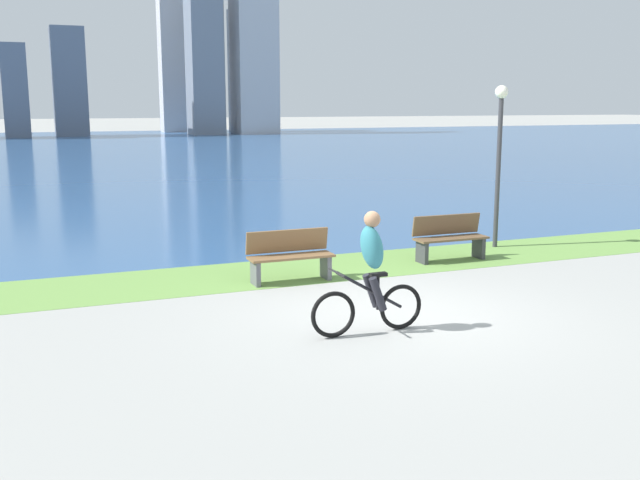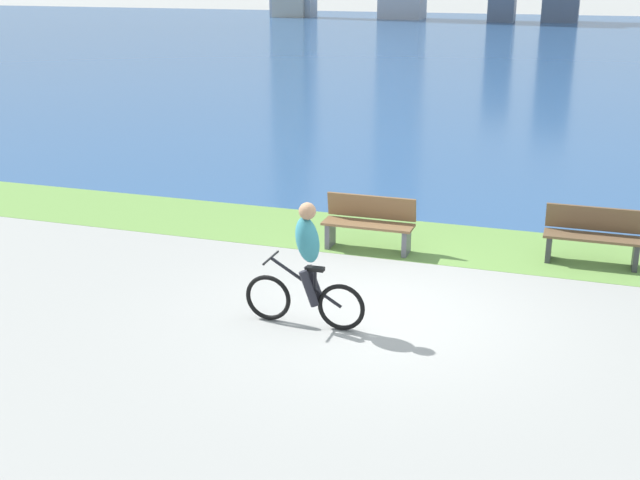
# 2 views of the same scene
# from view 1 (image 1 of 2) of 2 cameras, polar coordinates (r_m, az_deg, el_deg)

# --- Properties ---
(ground_plane) EXTENTS (300.00, 300.00, 0.00)m
(ground_plane) POSITION_cam_1_polar(r_m,az_deg,el_deg) (10.90, 6.02, -5.79)
(ground_plane) COLOR #9E9E99
(grass_strip_bayside) EXTENTS (120.00, 2.19, 0.01)m
(grass_strip_bayside) POSITION_cam_1_polar(r_m,az_deg,el_deg) (13.74, -0.30, -2.26)
(grass_strip_bayside) COLOR #6B9947
(grass_strip_bayside) RESTS_ON ground
(bay_water_surface) EXTENTS (300.00, 71.61, 0.00)m
(bay_water_surface) POSITION_cam_1_polar(r_m,az_deg,el_deg) (49.69, -16.32, 6.66)
(bay_water_surface) COLOR #2D568C
(bay_water_surface) RESTS_ON ground
(cyclist_lead) EXTENTS (1.64, 0.52, 1.67)m
(cyclist_lead) POSITION_cam_1_polar(r_m,az_deg,el_deg) (9.79, 3.97, -2.59)
(cyclist_lead) COLOR black
(cyclist_lead) RESTS_ON ground
(bench_near_path) EXTENTS (1.50, 0.47, 0.90)m
(bench_near_path) POSITION_cam_1_polar(r_m,az_deg,el_deg) (12.73, -2.36, -1.26)
(bench_near_path) COLOR brown
(bench_near_path) RESTS_ON ground
(bench_far_along_path) EXTENTS (1.50, 0.47, 0.90)m
(bench_far_along_path) POSITION_cam_1_polar(r_m,az_deg,el_deg) (14.66, 10.08, 0.17)
(bench_far_along_path) COLOR brown
(bench_far_along_path) RESTS_ON ground
(lamppost_tall) EXTENTS (0.28, 0.28, 3.44)m
(lamppost_tall) POSITION_cam_1_polar(r_m,az_deg,el_deg) (16.03, 13.84, 7.55)
(lamppost_tall) COLOR #38383D
(lamppost_tall) RESTS_ON ground
(city_skyline_far_shore) EXTENTS (45.97, 11.29, 27.56)m
(city_skyline_far_shore) POSITION_cam_1_polar(r_m,az_deg,el_deg) (74.81, -18.55, 15.41)
(city_skyline_far_shore) COLOR #ADA899
(city_skyline_far_shore) RESTS_ON ground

